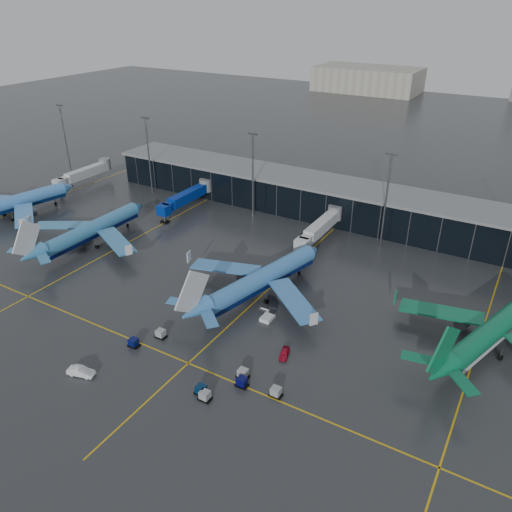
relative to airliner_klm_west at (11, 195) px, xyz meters
The scene contains 13 objects.
ground 78.64m from the airliner_klm_west, ahead, with size 600.00×600.00×0.00m, color #282B2D.
terminal_pier 91.53m from the airliner_klm_west, 32.42° to the left, with size 142.00×17.00×10.70m.
jet_bridges 51.91m from the airliner_klm_west, 35.42° to the left, with size 94.00×27.50×7.20m.
flood_masts 90.49m from the airliner_klm_west, 24.25° to the left, with size 203.00×0.50×25.50m.
taxi_lines 87.56m from the airliner_klm_west, ahead, with size 220.00×120.00×0.02m.
airliner_klm_west is the anchor object (origin of this frame).
airliner_arkefly 34.78m from the airliner_klm_west, ahead, with size 38.04×43.33×13.32m, color #3A86BE, non-canonical shape.
airliner_klm_near 87.26m from the airliner_klm_west, ahead, with size 38.88×44.28×13.61m, color #3D7FCA, non-canonical shape.
airliner_aer_lingus 134.41m from the airliner_klm_west, ahead, with size 38.23×43.54×13.38m, color #0C6944, non-canonical shape.
baggage_carts 96.63m from the airliner_klm_west, 17.38° to the right, with size 32.15×11.01×1.70m.
mobile_airstair 93.51m from the airliner_klm_west, ahead, with size 2.29×3.26×3.45m.
service_van_red 103.14m from the airliner_klm_west, ahead, with size 1.56×3.88×1.32m, color #B30D27.
service_van_white 83.43m from the airliner_klm_west, 28.86° to the right, with size 1.74×4.98×1.64m, color white.
Camera 1 is at (57.28, -70.58, 60.14)m, focal length 35.00 mm.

